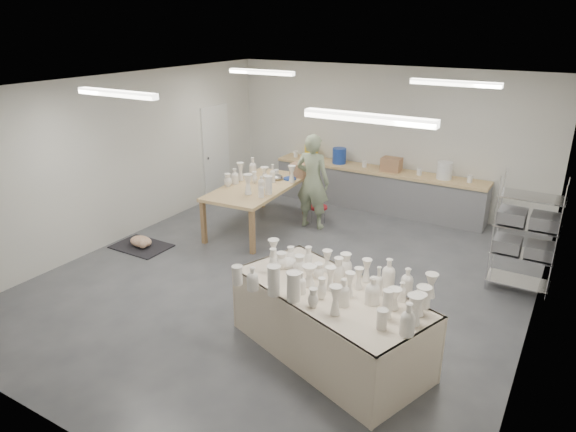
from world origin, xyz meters
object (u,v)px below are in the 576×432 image
Objects in this scene: drying_table at (331,319)px; potter at (313,182)px; work_table at (261,184)px; red_stool at (318,208)px.

potter reaches higher than drying_table.
drying_table is at bearing 118.22° from potter.
work_table is 1.00m from potter.
drying_table is 1.45× the size of potter.
drying_table is 4.40m from red_stool.
work_table is at bearing 154.46° from drying_table.
potter reaches higher than red_stool.
drying_table is 7.11× the size of red_stool.
potter is at bearing 26.32° from work_table.
work_table reaches higher than red_stool.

